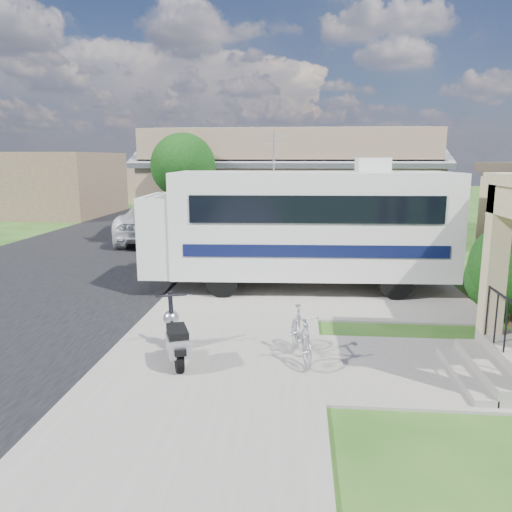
# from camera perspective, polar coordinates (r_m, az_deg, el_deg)

# --- Properties ---
(ground) EXTENTS (120.00, 120.00, 0.00)m
(ground) POSITION_cam_1_polar(r_m,az_deg,el_deg) (10.10, 1.56, -10.06)
(ground) COLOR #193D10
(street_slab) EXTENTS (9.00, 80.00, 0.02)m
(street_slab) POSITION_cam_1_polar(r_m,az_deg,el_deg) (21.33, -17.15, 0.80)
(street_slab) COLOR black
(street_slab) RESTS_ON ground
(sidewalk_slab) EXTENTS (4.00, 80.00, 0.06)m
(sidewalk_slab) POSITION_cam_1_polar(r_m,az_deg,el_deg) (19.80, 0.53, 0.59)
(sidewalk_slab) COLOR slate
(sidewalk_slab) RESTS_ON ground
(driveway_slab) EXTENTS (7.00, 6.00, 0.05)m
(driveway_slab) POSITION_cam_1_polar(r_m,az_deg,el_deg) (14.40, 8.70, -3.59)
(driveway_slab) COLOR slate
(driveway_slab) RESTS_ON ground
(walk_slab) EXTENTS (4.00, 3.00, 0.05)m
(walk_slab) POSITION_cam_1_polar(r_m,az_deg,el_deg) (9.46, 20.02, -12.10)
(walk_slab) COLOR slate
(walk_slab) RESTS_ON ground
(warehouse) EXTENTS (12.50, 8.40, 5.04)m
(warehouse) POSITION_cam_1_polar(r_m,az_deg,el_deg) (23.44, 3.79, 7.03)
(warehouse) COLOR #765F49
(warehouse) RESTS_ON ground
(distant_bldg_far) EXTENTS (10.00, 8.00, 4.00)m
(distant_bldg_far) POSITION_cam_1_polar(r_m,az_deg,el_deg) (36.03, -24.24, 7.53)
(distant_bldg_far) COLOR brown
(distant_bldg_far) RESTS_ON ground
(distant_bldg_near) EXTENTS (8.00, 7.00, 3.20)m
(distant_bldg_near) POSITION_cam_1_polar(r_m,az_deg,el_deg) (46.16, -14.68, 8.22)
(distant_bldg_near) COLOR #765F49
(distant_bldg_near) RESTS_ON ground
(street_tree_a) EXTENTS (2.44, 2.40, 4.58)m
(street_tree_a) POSITION_cam_1_polar(r_m,az_deg,el_deg) (18.95, -7.98, 9.80)
(street_tree_a) COLOR black
(street_tree_a) RESTS_ON ground
(street_tree_b) EXTENTS (2.44, 2.40, 4.73)m
(street_tree_b) POSITION_cam_1_polar(r_m,az_deg,el_deg) (28.78, -3.41, 10.59)
(street_tree_b) COLOR black
(street_tree_b) RESTS_ON ground
(street_tree_c) EXTENTS (2.44, 2.40, 4.42)m
(street_tree_c) POSITION_cam_1_polar(r_m,az_deg,el_deg) (37.70, -1.34, 10.29)
(street_tree_c) COLOR black
(street_tree_c) RESTS_ON ground
(motorhome) EXTENTS (8.52, 3.08, 4.30)m
(motorhome) POSITION_cam_1_polar(r_m,az_deg,el_deg) (14.00, 5.10, 3.68)
(motorhome) COLOR beige
(motorhome) RESTS_ON ground
(scooter) EXTENTS (0.88, 1.63, 1.11)m
(scooter) POSITION_cam_1_polar(r_m,az_deg,el_deg) (9.12, -9.17, -9.26)
(scooter) COLOR black
(scooter) RESTS_ON ground
(bicycle) EXTENTS (0.78, 1.62, 0.94)m
(bicycle) POSITION_cam_1_polar(r_m,az_deg,el_deg) (9.18, 5.17, -9.19)
(bicycle) COLOR #9C9DA4
(bicycle) RESTS_ON ground
(pickup_truck) EXTENTS (4.12, 6.83, 1.77)m
(pickup_truck) POSITION_cam_1_polar(r_m,az_deg,el_deg) (23.05, -11.42, 4.01)
(pickup_truck) COLOR white
(pickup_truck) RESTS_ON ground
(van) EXTENTS (3.23, 6.60, 1.85)m
(van) POSITION_cam_1_polar(r_m,az_deg,el_deg) (30.03, -8.38, 5.79)
(van) COLOR white
(van) RESTS_ON ground
(garden_hose) EXTENTS (0.37, 0.37, 0.17)m
(garden_hose) POSITION_cam_1_polar(r_m,az_deg,el_deg) (10.47, 22.99, -9.72)
(garden_hose) COLOR #166F1B
(garden_hose) RESTS_ON ground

